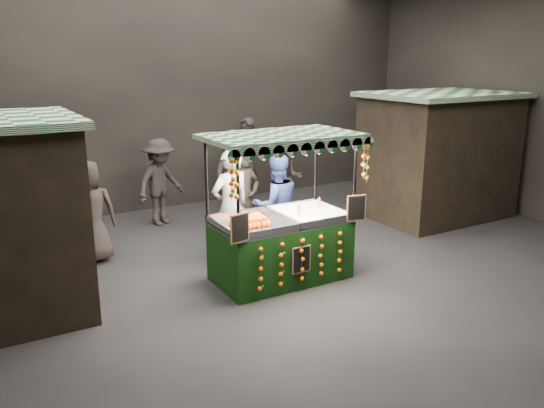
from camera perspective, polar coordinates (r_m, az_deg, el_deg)
ground at (r=8.55m, az=2.84°, el=-7.75°), size 12.00×12.00×0.00m
market_hall at (r=7.87m, az=3.17°, el=15.54°), size 12.10×10.10×5.05m
neighbour_stall_right at (r=12.06m, az=16.81°, el=4.92°), size 3.00×2.20×2.60m
juice_stall at (r=8.30m, az=1.11°, el=-3.35°), size 2.31×1.36×2.24m
vendor_grey at (r=8.89m, az=-4.32°, el=-0.33°), size 0.76×0.56×1.91m
vendor_blue at (r=9.29m, az=0.43°, el=-0.15°), size 0.94×0.79×1.74m
shopper_0 at (r=9.74m, az=-2.91°, el=0.58°), size 0.70×0.52×1.75m
shopper_1 at (r=11.73m, az=1.30°, el=2.67°), size 0.96×0.92×1.56m
shopper_2 at (r=9.83m, az=-19.20°, el=0.17°), size 1.12×1.05×1.85m
shopper_3 at (r=11.21m, az=-11.54°, el=2.24°), size 1.30×1.07×1.75m
shopper_4 at (r=9.44m, az=-18.37°, el=-0.81°), size 0.86×0.59×1.71m
shopper_5 at (r=12.79m, az=14.26°, el=3.30°), size 1.46×1.24×1.58m
shopper_6 at (r=12.83m, az=-2.62°, el=4.62°), size 0.48×0.72×1.94m
shopper_7 at (r=11.90m, az=-4.15°, el=3.40°), size 1.34×1.18×1.80m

